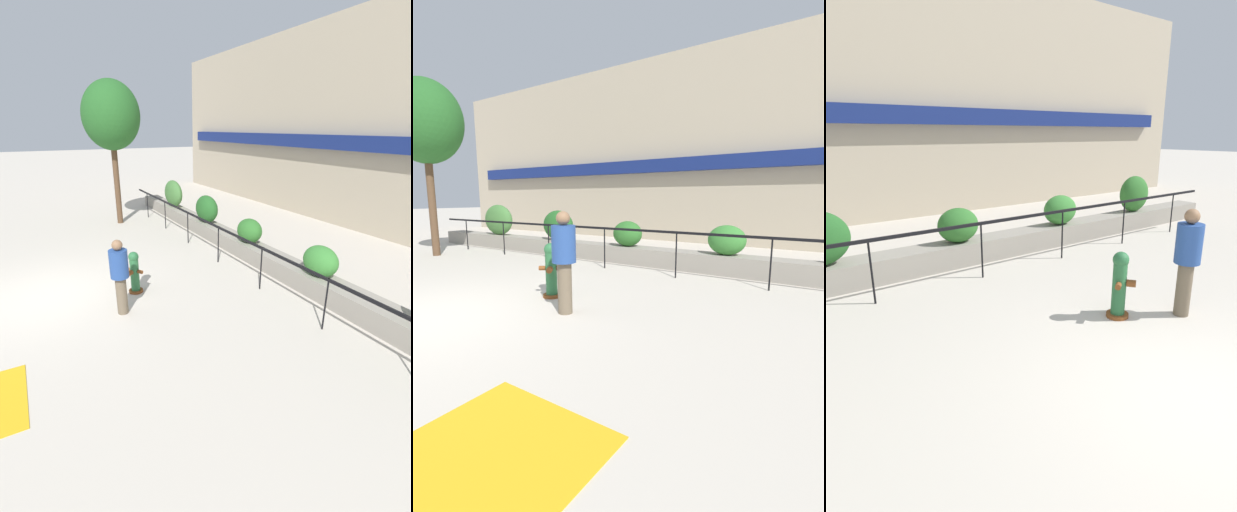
% 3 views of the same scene
% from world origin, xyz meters
% --- Properties ---
extents(ground_plane, '(120.00, 120.00, 0.00)m').
position_xyz_m(ground_plane, '(0.00, 0.00, 0.00)').
color(ground_plane, beige).
extents(building_facade, '(30.00, 1.36, 8.00)m').
position_xyz_m(building_facade, '(0.00, 11.98, 3.99)').
color(building_facade, tan).
rests_on(building_facade, ground).
extents(planter_wall_low, '(18.00, 0.70, 0.50)m').
position_xyz_m(planter_wall_low, '(0.00, 6.00, 0.25)').
color(planter_wall_low, gray).
rests_on(planter_wall_low, ground).
extents(fence_railing_segment, '(15.00, 0.05, 1.15)m').
position_xyz_m(fence_railing_segment, '(-0.00, 4.90, 1.02)').
color(fence_railing_segment, black).
rests_on(fence_railing_segment, ground).
extents(hedge_bush_0, '(1.48, 0.60, 1.18)m').
position_xyz_m(hedge_bush_0, '(-5.95, 6.00, 1.09)').
color(hedge_bush_0, '#427538').
rests_on(hedge_bush_0, planter_wall_low).
extents(hedge_bush_1, '(1.23, 0.70, 1.02)m').
position_xyz_m(hedge_bush_1, '(-2.76, 6.00, 1.01)').
color(hedge_bush_1, '#235B23').
rests_on(hedge_bush_1, planter_wall_low).
extents(hedge_bush_2, '(0.93, 0.70, 0.76)m').
position_xyz_m(hedge_bush_2, '(0.06, 6.00, 0.88)').
color(hedge_bush_2, '#2D6B28').
rests_on(hedge_bush_2, planter_wall_low).
extents(hedge_bush_3, '(0.96, 0.67, 0.76)m').
position_xyz_m(hedge_bush_3, '(3.04, 6.00, 0.88)').
color(hedge_bush_3, '#387F33').
rests_on(hedge_bush_3, planter_wall_low).
extents(fire_hydrant, '(0.49, 0.49, 1.08)m').
position_xyz_m(fire_hydrant, '(0.78, 2.02, 0.55)').
color(fire_hydrant, brown).
rests_on(fire_hydrant, ground).
extents(street_tree, '(2.52, 2.27, 5.69)m').
position_xyz_m(street_tree, '(-6.07, 3.49, 4.33)').
color(street_tree, brown).
rests_on(street_tree, ground).
extents(pedestrian, '(0.47, 0.47, 1.73)m').
position_xyz_m(pedestrian, '(1.65, 1.45, 0.99)').
color(pedestrian, brown).
rests_on(pedestrian, ground).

